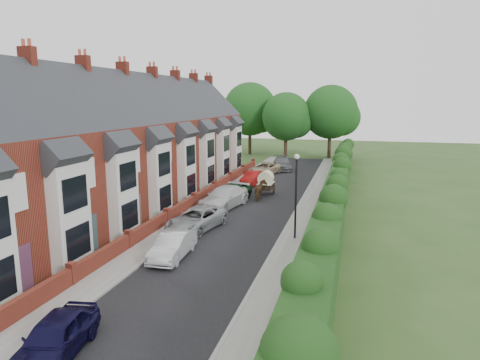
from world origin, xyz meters
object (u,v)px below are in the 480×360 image
object	(u,v)px
car_silver_b	(197,219)
horse_cart	(266,181)
car_navy	(55,338)
car_red	(253,178)
lamppost	(296,186)
horse	(261,190)
car_green	(233,192)
car_beige	(265,169)
car_silver_a	(173,246)
car_grey	(282,163)
car_white	(224,197)

from	to	relation	value
car_silver_b	horse_cart	xyz separation A→B (m)	(2.22, 11.15, 0.53)
car_navy	car_red	xyz separation A→B (m)	(-0.56, 29.72, -0.03)
lamppost	car_red	size ratio (longest dim) A/B	1.30
car_red	horse	world-z (taller)	horse
car_green	car_beige	bearing A→B (deg)	99.95
car_silver_a	horse_cart	xyz separation A→B (m)	(1.63, 16.20, 0.55)
car_green	horse	bearing A→B (deg)	32.59
car_navy	car_silver_b	bearing A→B (deg)	83.04
car_navy	car_grey	size ratio (longest dim) A/B	0.79
car_navy	horse_cart	bearing A→B (deg)	77.05
car_silver_b	car_red	world-z (taller)	car_silver_b
horse	horse_cart	world-z (taller)	horse_cart
car_silver_a	horse_cart	bearing A→B (deg)	81.55
car_white	car_red	size ratio (longest dim) A/B	1.38
car_beige	car_grey	distance (m)	4.25
car_silver_a	car_red	bearing A→B (deg)	88.93
car_silver_a	horse	xyz separation A→B (m)	(1.63, 14.11, 0.16)
car_silver_b	car_navy	bearing A→B (deg)	-76.76
lamppost	car_red	bearing A→B (deg)	111.90
car_white	horse_cart	distance (m)	5.68
car_navy	car_green	size ratio (longest dim) A/B	0.88
car_silver_a	car_green	distance (m)	13.21
car_beige	car_grey	world-z (taller)	car_grey
car_white	car_grey	world-z (taller)	car_white
lamppost	car_green	xyz separation A→B (m)	(-6.32, 8.60, -2.52)
horse	car_beige	bearing A→B (deg)	-83.94
car_green	horse	size ratio (longest dim) A/B	2.35
car_red	horse_cart	xyz separation A→B (m)	(2.22, -4.32, 0.56)
lamppost	car_beige	world-z (taller)	lamppost
lamppost	car_green	world-z (taller)	lamppost
car_silver_b	car_grey	xyz separation A→B (m)	(1.27, 25.16, 0.05)
car_grey	horse	size ratio (longest dim) A/B	2.63
car_beige	horse_cart	bearing A→B (deg)	-64.10
car_silver_a	car_grey	bearing A→B (deg)	86.00
lamppost	horse	size ratio (longest dim) A/B	2.66
car_white	car_navy	bearing A→B (deg)	-77.08
car_red	horse	xyz separation A→B (m)	(2.22, -6.42, 0.17)
car_red	horse_cart	world-z (taller)	horse_cart
lamppost	car_silver_a	bearing A→B (deg)	-141.66
car_navy	car_white	xyz separation A→B (m)	(-0.56, 20.19, 0.11)
car_grey	horse	xyz separation A→B (m)	(0.95, -16.09, 0.08)
car_silver_a	horse_cart	distance (m)	16.29
lamppost	car_beige	size ratio (longest dim) A/B	1.04
car_silver_b	car_red	size ratio (longest dim) A/B	1.25
car_silver_b	car_beige	distance (m)	21.11
car_beige	car_silver_a	bearing A→B (deg)	-75.38
car_silver_a	car_green	size ratio (longest dim) A/B	0.88
car_red	car_green	bearing A→B (deg)	-83.01
car_silver_a	car_white	xyz separation A→B (m)	(-0.58, 10.99, 0.13)
car_navy	car_silver_a	distance (m)	9.20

